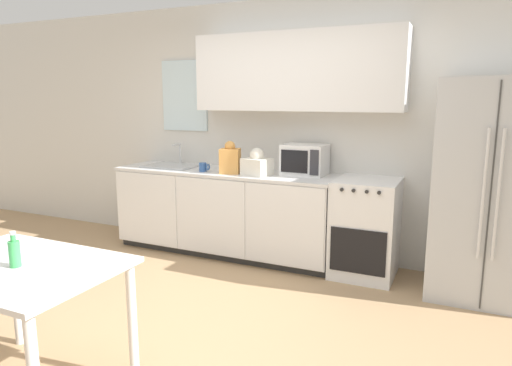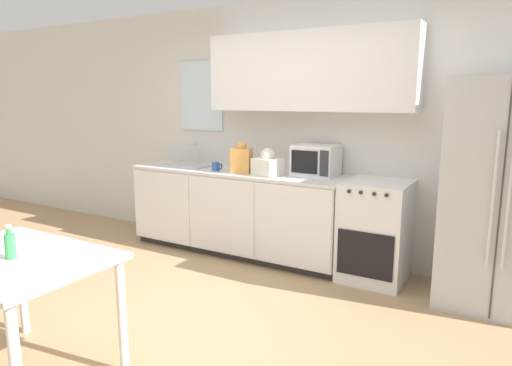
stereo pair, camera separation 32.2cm
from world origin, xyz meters
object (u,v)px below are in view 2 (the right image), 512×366
object	(u,v)px
dining_table	(15,275)
refrigerator	(503,195)
coffee_mug	(216,166)
oven_range	(375,231)
drink_bottle	(10,245)
microwave	(316,160)

from	to	relation	value
dining_table	refrigerator	bearing A→B (deg)	46.72
refrigerator	coffee_mug	world-z (taller)	refrigerator
oven_range	drink_bottle	world-z (taller)	drink_bottle
refrigerator	dining_table	distance (m)	3.55
drink_bottle	oven_range	bearing A→B (deg)	62.43
refrigerator	dining_table	size ratio (longest dim) A/B	1.64
refrigerator	microwave	bearing A→B (deg)	174.57
refrigerator	dining_table	xyz separation A→B (m)	(-2.43, -2.58, -0.26)
coffee_mug	oven_range	bearing A→B (deg)	5.07
coffee_mug	drink_bottle	bearing A→B (deg)	-82.86
refrigerator	coffee_mug	bearing A→B (deg)	-177.86
microwave	drink_bottle	size ratio (longest dim) A/B	2.13
oven_range	coffee_mug	xyz separation A→B (m)	(-1.70, -0.15, 0.50)
oven_range	coffee_mug	size ratio (longest dim) A/B	8.34
coffee_mug	dining_table	xyz separation A→B (m)	(0.29, -2.48, -0.31)
microwave	dining_table	distance (m)	2.87
oven_range	refrigerator	xyz separation A→B (m)	(1.01, -0.05, 0.46)
refrigerator	dining_table	world-z (taller)	refrigerator
oven_range	refrigerator	world-z (taller)	refrigerator
oven_range	dining_table	bearing A→B (deg)	-118.29
refrigerator	drink_bottle	distance (m)	3.54
dining_table	drink_bottle	distance (m)	0.20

